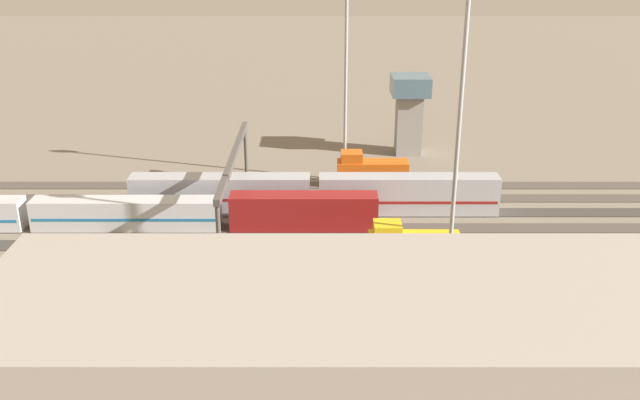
% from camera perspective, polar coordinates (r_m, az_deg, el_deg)
% --- Properties ---
extents(ground_plane, '(400.00, 400.00, 0.00)m').
position_cam_1_polar(ground_plane, '(90.05, 1.21, -1.66)').
color(ground_plane, '#756B5B').
extents(track_bed_0, '(140.00, 2.80, 0.12)m').
position_cam_1_polar(track_bed_0, '(101.62, 1.08, 1.17)').
color(track_bed_0, '#4C443D').
rests_on(track_bed_0, ground_plane).
extents(track_bed_1, '(140.00, 2.80, 0.12)m').
position_cam_1_polar(track_bed_1, '(96.95, 1.13, 0.13)').
color(track_bed_1, '#4C443D').
rests_on(track_bed_1, ground_plane).
extents(track_bed_2, '(140.00, 2.80, 0.12)m').
position_cam_1_polar(track_bed_2, '(92.32, 1.18, -1.01)').
color(track_bed_2, '#3D3833').
rests_on(track_bed_2, ground_plane).
extents(track_bed_3, '(140.00, 2.80, 0.12)m').
position_cam_1_polar(track_bed_3, '(87.74, 1.25, -2.27)').
color(track_bed_3, '#4C443D').
rests_on(track_bed_3, ground_plane).
extents(track_bed_4, '(140.00, 2.80, 0.12)m').
position_cam_1_polar(track_bed_4, '(83.19, 1.31, -3.68)').
color(track_bed_4, '#3D3833').
rests_on(track_bed_4, ground_plane).
extents(track_bed_5, '(140.00, 2.80, 0.12)m').
position_cam_1_polar(track_bed_5, '(78.71, 1.39, -5.24)').
color(track_bed_5, '#3D3833').
rests_on(track_bed_5, ground_plane).
extents(train_on_track_3, '(66.40, 3.06, 4.40)m').
position_cam_1_polar(train_on_track_3, '(90.69, -16.59, -1.01)').
color(train_on_track_3, maroon).
rests_on(train_on_track_3, ground_plane).
extents(train_on_track_0, '(10.00, 3.00, 5.00)m').
position_cam_1_polar(train_on_track_0, '(101.13, 4.07, 2.28)').
color(train_on_track_0, '#D85914').
rests_on(train_on_track_0, ground_plane).
extents(train_on_track_2, '(47.20, 3.06, 5.00)m').
position_cam_1_polar(train_on_track_2, '(91.36, -0.44, 0.45)').
color(train_on_track_2, '#A8AAB2').
rests_on(train_on_track_2, ground_plane).
extents(train_on_track_5, '(10.00, 3.00, 5.00)m').
position_cam_1_polar(train_on_track_5, '(78.40, 7.36, -3.83)').
color(train_on_track_5, gold).
rests_on(train_on_track_5, ground_plane).
extents(light_mast_0, '(2.80, 0.70, 27.59)m').
position_cam_1_polar(light_mast_0, '(99.42, 2.10, 11.17)').
color(light_mast_0, '#9EA0A5').
rests_on(light_mast_0, ground_plane).
extents(light_mast_1, '(2.80, 0.70, 31.15)m').
position_cam_1_polar(light_mast_1, '(71.14, 11.26, 8.09)').
color(light_mast_1, '#9EA0A5').
rests_on(light_mast_1, ground_plane).
extents(signal_gantry, '(0.70, 30.00, 8.80)m').
position_cam_1_polar(signal_gantry, '(87.95, -6.97, 2.87)').
color(signal_gantry, '#4C4742').
rests_on(signal_gantry, ground_plane).
extents(maintenance_shed, '(58.71, 17.58, 13.03)m').
position_cam_1_polar(maintenance_shed, '(50.98, 7.35, -13.49)').
color(maintenance_shed, '#9E9389').
rests_on(maintenance_shed, ground_plane).
extents(control_tower, '(6.00, 6.00, 12.68)m').
position_cam_1_polar(control_tower, '(114.92, 7.18, 7.31)').
color(control_tower, gray).
rests_on(control_tower, ground_plane).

